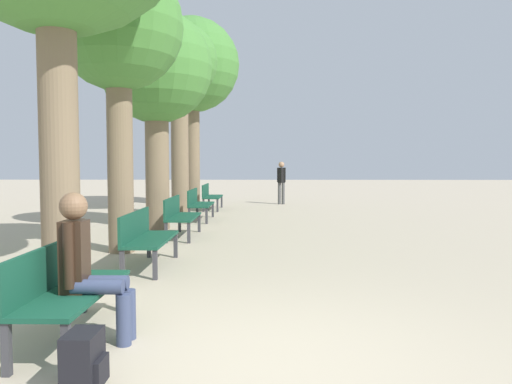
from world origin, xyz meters
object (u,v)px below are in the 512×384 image
tree_row_4 (192,67)px  backpack (84,362)px  bench_row_2 (179,214)px  pedestrian_near (281,180)px  tree_row_2 (156,71)px  person_seated (88,264)px  bench_row_3 (198,202)px  tree_row_3 (179,68)px  bench_row_0 (65,285)px  tree_row_1 (118,32)px  bench_row_4 (210,195)px  bench_row_1 (145,235)px

tree_row_4 → backpack: size_ratio=15.78×
bench_row_2 → pedestrian_near: (2.45, 8.21, 0.42)m
bench_row_2 → tree_row_2: tree_row_2 is taller
bench_row_2 → person_seated: size_ratio=1.25×
bench_row_3 → tree_row_3: bearing=116.6°
bench_row_0 → tree_row_4: 14.04m
tree_row_1 → person_seated: size_ratio=3.82×
bench_row_2 → bench_row_3: size_ratio=1.00×
bench_row_3 → bench_row_4: 3.03m
bench_row_1 → person_seated: 3.12m
backpack → pedestrian_near: pedestrian_near is taller
bench_row_1 → pedestrian_near: bearing=77.7°
tree_row_3 → backpack: (1.27, -11.56, -4.15)m
tree_row_1 → tree_row_4: size_ratio=0.76×
bench_row_2 → person_seated: (0.24, -6.13, 0.21)m
bench_row_3 → tree_row_2: tree_row_2 is taller
bench_row_0 → bench_row_3: size_ratio=1.00×
person_seated → backpack: bearing=-72.7°
tree_row_3 → person_seated: bearing=-84.8°
tree_row_4 → pedestrian_near: bearing=16.9°
tree_row_4 → person_seated: tree_row_4 is taller
bench_row_0 → tree_row_1: bearing=99.6°
backpack → tree_row_4: bearing=95.0°
bench_row_4 → bench_row_1: bearing=-90.0°
tree_row_2 → tree_row_1: bearing=-90.0°
bench_row_4 → tree_row_1: bearing=-95.3°
tree_row_2 → bench_row_0: bearing=-84.3°
tree_row_3 → person_seated: (0.97, -10.61, -3.66)m
bench_row_2 → bench_row_4: same height
bench_row_4 → bench_row_2: bearing=-90.0°
pedestrian_near → bench_row_0: bearing=-99.7°
bench_row_1 → tree_row_4: 11.22m
bench_row_2 → bench_row_4: (0.00, 6.06, 0.00)m
tree_row_3 → pedestrian_near: bearing=49.6°
bench_row_2 → bench_row_3: 3.03m
bench_row_0 → tree_row_2: (-0.73, 7.34, 3.20)m
tree_row_2 → tree_row_3: size_ratio=0.90×
backpack → bench_row_1: bearing=97.6°
bench_row_0 → tree_row_3: tree_row_3 is taller
bench_row_2 → tree_row_3: size_ratio=0.29×
bench_row_3 → tree_row_4: tree_row_4 is taller
bench_row_0 → bench_row_2: bearing=90.0°
pedestrian_near → person_seated: bearing=-98.7°
person_seated → bench_row_1: bearing=94.5°
bench_row_1 → tree_row_2: 5.42m
bench_row_2 → tree_row_1: 3.83m
bench_row_0 → bench_row_3: same height
bench_row_0 → person_seated: (0.24, -0.07, 0.21)m
bench_row_3 → tree_row_1: bearing=-98.7°
bench_row_1 → tree_row_2: tree_row_2 is taller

